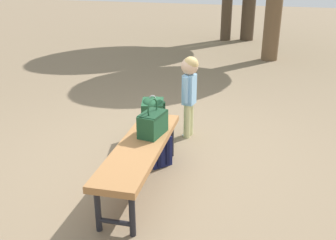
{
  "coord_description": "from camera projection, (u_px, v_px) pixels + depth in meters",
  "views": [
    {
      "loc": [
        -3.48,
        -1.42,
        1.93
      ],
      "look_at": [
        0.02,
        -0.13,
        0.45
      ],
      "focal_mm": 40.44,
      "sensor_mm": 36.0,
      "label": 1
    }
  ],
  "objects": [
    {
      "name": "park_bench",
      "position": [
        140.0,
        150.0,
        3.47
      ],
      "size": [
        1.64,
        0.6,
        0.45
      ],
      "color": "#9E6B3D",
      "rests_on": "ground"
    },
    {
      "name": "child_standing",
      "position": [
        189.0,
        84.0,
        4.48
      ],
      "size": [
        0.27,
        0.2,
        1.0
      ],
      "color": "#CCCC8C",
      "rests_on": "ground"
    },
    {
      "name": "backpack_large",
      "position": [
        153.0,
        118.0,
        4.51
      ],
      "size": [
        0.41,
        0.37,
        0.58
      ],
      "color": "#1E4C2D",
      "rests_on": "ground"
    },
    {
      "name": "backpack_small",
      "position": [
        159.0,
        148.0,
        3.97
      ],
      "size": [
        0.28,
        0.27,
        0.38
      ],
      "color": "#191E4C",
      "rests_on": "ground"
    },
    {
      "name": "handbag",
      "position": [
        153.0,
        123.0,
        3.61
      ],
      "size": [
        0.33,
        0.21,
        0.37
      ],
      "color": "#1E4C2D",
      "rests_on": "park_bench"
    },
    {
      "name": "ground_plane",
      "position": [
        156.0,
        157.0,
        4.2
      ],
      "size": [
        40.0,
        40.0,
        0.0
      ],
      "primitive_type": "plane",
      "color": "#7F6B51",
      "rests_on": "ground"
    }
  ]
}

